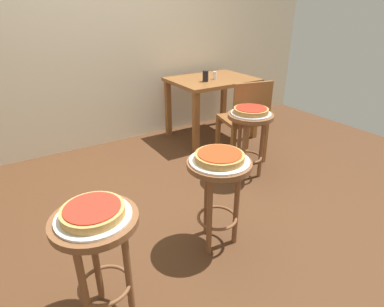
{
  "coord_description": "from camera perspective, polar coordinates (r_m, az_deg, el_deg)",
  "views": [
    {
      "loc": [
        -0.97,
        -1.88,
        1.5
      ],
      "look_at": [
        0.08,
        -0.21,
        0.57
      ],
      "focal_mm": 29.55,
      "sensor_mm": 36.0,
      "label": 1
    }
  ],
  "objects": [
    {
      "name": "stool_foreground",
      "position": [
        1.62,
        -16.57,
        -15.46
      ],
      "size": [
        0.4,
        0.4,
        0.63
      ],
      "color": "brown",
      "rests_on": "ground_plane"
    },
    {
      "name": "stool_leftside",
      "position": [
        2.89,
        10.32,
        4.09
      ],
      "size": [
        0.4,
        0.4,
        0.63
      ],
      "color": "brown",
      "rests_on": "ground_plane"
    },
    {
      "name": "ground_plane",
      "position": [
        2.59,
        -4.07,
        -10.1
      ],
      "size": [
        6.0,
        6.0,
        0.0
      ],
      "primitive_type": "plane",
      "color": "#4C2D19"
    },
    {
      "name": "condiment_shaker",
      "position": [
        3.71,
        4.14,
        13.88
      ],
      "size": [
        0.04,
        0.04,
        0.09
      ],
      "primitive_type": "cylinder",
      "color": "white",
      "rests_on": "dining_table"
    },
    {
      "name": "serving_plate_leftside",
      "position": [
        2.84,
        10.57,
        7.14
      ],
      "size": [
        0.35,
        0.35,
        0.01
      ],
      "primitive_type": "cylinder",
      "color": "silver",
      "rests_on": "stool_leftside"
    },
    {
      "name": "wooden_chair",
      "position": [
        3.23,
        9.59,
        6.31
      ],
      "size": [
        0.48,
        0.48,
        0.85
      ],
      "color": "brown",
      "rests_on": "ground_plane"
    },
    {
      "name": "pizza_foreground",
      "position": [
        1.5,
        -17.47,
        -9.93
      ],
      "size": [
        0.29,
        0.29,
        0.05
      ],
      "color": "tan",
      "rests_on": "serving_plate_foreground"
    },
    {
      "name": "cup_near_edge",
      "position": [
        3.59,
        2.45,
        13.77
      ],
      "size": [
        0.06,
        0.06,
        0.12
      ],
      "primitive_type": "cylinder",
      "color": "black",
      "rests_on": "dining_table"
    },
    {
      "name": "serving_plate_foreground",
      "position": [
        1.52,
        -17.33,
        -10.8
      ],
      "size": [
        0.34,
        0.34,
        0.01
      ],
      "primitive_type": "cylinder",
      "color": "white",
      "rests_on": "stool_foreground"
    },
    {
      "name": "pizza_middle",
      "position": [
        1.93,
        5.0,
        -0.56
      ],
      "size": [
        0.31,
        0.31,
        0.05
      ],
      "color": "#B78442",
      "rests_on": "serving_plate_middle"
    },
    {
      "name": "dining_table",
      "position": [
        3.8,
        3.62,
        11.69
      ],
      "size": [
        0.95,
        0.72,
        0.72
      ],
      "color": "brown",
      "rests_on": "ground_plane"
    },
    {
      "name": "pizza_leftside",
      "position": [
        2.83,
        10.62,
        7.68
      ],
      "size": [
        0.3,
        0.3,
        0.05
      ],
      "color": "#B78442",
      "rests_on": "serving_plate_leftside"
    },
    {
      "name": "serving_plate_middle",
      "position": [
        1.94,
        4.97,
        -1.31
      ],
      "size": [
        0.37,
        0.37,
        0.01
      ],
      "primitive_type": "cylinder",
      "color": "white",
      "rests_on": "stool_middle"
    },
    {
      "name": "back_wall",
      "position": [
        3.66,
        -18.53,
        24.19
      ],
      "size": [
        6.0,
        0.1,
        3.0
      ],
      "primitive_type": "cube",
      "color": "beige",
      "rests_on": "ground_plane"
    },
    {
      "name": "stool_middle",
      "position": [
        2.02,
        4.8,
        -5.43
      ],
      "size": [
        0.4,
        0.4,
        0.63
      ],
      "color": "brown",
      "rests_on": "ground_plane"
    }
  ]
}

